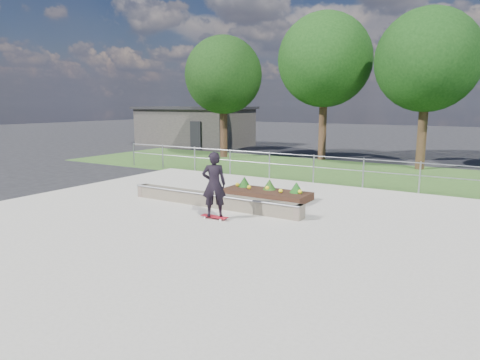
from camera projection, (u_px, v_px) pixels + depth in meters
name	position (u px, v px, depth m)	size (l,w,h in m)	color
ground	(203.00, 230.00, 11.01)	(120.00, 120.00, 0.00)	black
grass_verge	(341.00, 172.00, 20.24)	(30.00, 8.00, 0.02)	#305321
concrete_slab	(203.00, 229.00, 11.00)	(15.00, 15.00, 0.06)	#A9A396
fence	(314.00, 165.00, 17.17)	(20.06, 0.06, 1.20)	gray
building	(195.00, 126.00, 33.05)	(8.40, 5.40, 3.00)	#312E2C
tree_far_left	(223.00, 75.00, 25.18)	(4.55, 4.55, 7.15)	#321D14
tree_mid_left	(325.00, 60.00, 23.90)	(5.25, 5.25, 8.25)	#362015
tree_mid_right	(427.00, 61.00, 20.30)	(4.90, 4.90, 7.70)	#332214
grind_ledge	(213.00, 200.00, 13.25)	(6.00, 0.44, 0.43)	brown
planter_bed	(267.00, 192.00, 14.48)	(3.00, 1.20, 0.61)	black
skateboarder	(214.00, 184.00, 11.67)	(0.80, 0.72, 1.88)	silver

